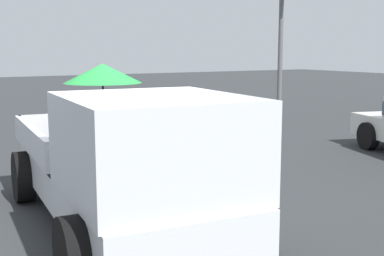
# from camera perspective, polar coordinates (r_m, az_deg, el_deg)

# --- Properties ---
(ground_plane) EXTENTS (80.00, 80.00, 0.00)m
(ground_plane) POSITION_cam_1_polar(r_m,az_deg,el_deg) (7.26, -8.26, -10.62)
(ground_plane) COLOR #2D3033
(pickup_truck_main) EXTENTS (5.19, 2.58, 2.19)m
(pickup_truck_main) POSITION_cam_1_polar(r_m,az_deg,el_deg) (6.57, -7.21, -3.96)
(pickup_truck_main) COLOR black
(pickup_truck_main) RESTS_ON ground
(motel_sign) EXTENTS (1.40, 0.16, 5.04)m
(motel_sign) POSITION_cam_1_polar(r_m,az_deg,el_deg) (17.98, 9.86, 12.31)
(motel_sign) COLOR #59595B
(motel_sign) RESTS_ON ground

